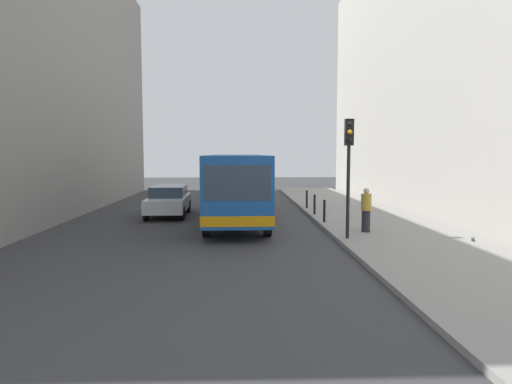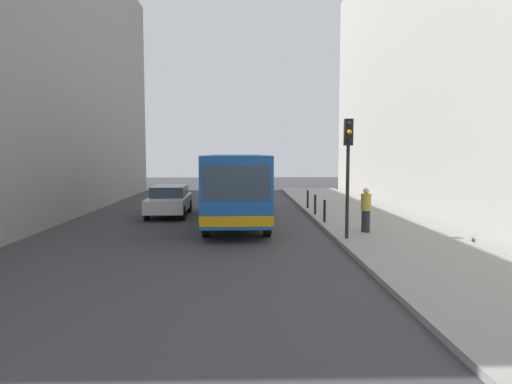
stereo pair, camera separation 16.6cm
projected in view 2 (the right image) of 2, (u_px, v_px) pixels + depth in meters
name	position (u px, v px, depth m)	size (l,w,h in m)	color
ground_plane	(244.00, 231.00, 18.25)	(80.00, 80.00, 0.00)	#38383A
sidewalk	(378.00, 228.00, 18.41)	(4.40, 40.00, 0.15)	gray
building_right	(482.00, 59.00, 21.94)	(7.00, 32.00, 15.21)	#BCB7AD
bus	(236.00, 183.00, 20.83)	(2.66, 11.05, 3.00)	#19519E
car_beside_bus	(169.00, 200.00, 22.52)	(1.92, 4.43, 1.48)	silver
car_behind_bus	(250.00, 188.00, 30.48)	(2.10, 4.51, 1.48)	silver
traffic_light	(348.00, 156.00, 15.55)	(0.28, 0.33, 4.10)	black
bollard_near	(325.00, 211.00, 19.49)	(0.11, 0.11, 0.95)	black
bollard_mid	(315.00, 204.00, 21.97)	(0.11, 0.11, 0.95)	black
bollard_far	(308.00, 199.00, 24.46)	(0.11, 0.11, 0.95)	black
pedestrian_near_signal	(366.00, 210.00, 17.02)	(0.38, 0.38, 1.65)	#26262D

